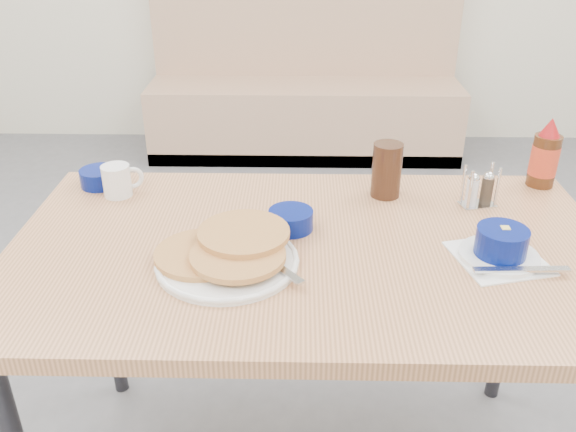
{
  "coord_description": "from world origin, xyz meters",
  "views": [
    {
      "loc": [
        -0.03,
        -0.96,
        1.48
      ],
      "look_at": [
        -0.05,
        0.28,
        0.82
      ],
      "focal_mm": 38.0,
      "sensor_mm": 36.0,
      "label": 1
    }
  ],
  "objects_px": {
    "booth_bench": "(305,95)",
    "dining_table": "(310,267)",
    "condiment_caddy": "(479,192)",
    "creamer_bowl": "(100,178)",
    "grits_setting": "(501,247)",
    "butter_bowl": "(291,220)",
    "pancake_plate": "(228,254)",
    "syrup_bottle": "(545,157)",
    "amber_tumbler": "(387,170)",
    "coffee_mug": "(118,180)"
  },
  "relations": [
    {
      "from": "booth_bench",
      "to": "dining_table",
      "type": "height_order",
      "value": "booth_bench"
    },
    {
      "from": "condiment_caddy",
      "to": "creamer_bowl",
      "type": "bearing_deg",
      "value": 160.08
    },
    {
      "from": "grits_setting",
      "to": "butter_bowl",
      "type": "xyz_separation_m",
      "value": [
        -0.46,
        0.13,
        -0.01
      ]
    },
    {
      "from": "grits_setting",
      "to": "creamer_bowl",
      "type": "height_order",
      "value": "grits_setting"
    },
    {
      "from": "booth_bench",
      "to": "butter_bowl",
      "type": "xyz_separation_m",
      "value": [
        -0.05,
        -2.46,
        0.43
      ]
    },
    {
      "from": "pancake_plate",
      "to": "syrup_bottle",
      "type": "distance_m",
      "value": 0.93
    },
    {
      "from": "creamer_bowl",
      "to": "amber_tumbler",
      "type": "xyz_separation_m",
      "value": [
        0.78,
        -0.05,
        0.05
      ]
    },
    {
      "from": "pancake_plate",
      "to": "creamer_bowl",
      "type": "height_order",
      "value": "pancake_plate"
    },
    {
      "from": "pancake_plate",
      "to": "amber_tumbler",
      "type": "xyz_separation_m",
      "value": [
        0.38,
        0.35,
        0.05
      ]
    },
    {
      "from": "pancake_plate",
      "to": "condiment_caddy",
      "type": "bearing_deg",
      "value": 25.37
    },
    {
      "from": "coffee_mug",
      "to": "pancake_plate",
      "type": "bearing_deg",
      "value": -45.6
    },
    {
      "from": "butter_bowl",
      "to": "syrup_bottle",
      "type": "height_order",
      "value": "syrup_bottle"
    },
    {
      "from": "coffee_mug",
      "to": "condiment_caddy",
      "type": "height_order",
      "value": "condiment_caddy"
    },
    {
      "from": "grits_setting",
      "to": "amber_tumbler",
      "type": "bearing_deg",
      "value": 123.74
    },
    {
      "from": "pancake_plate",
      "to": "condiment_caddy",
      "type": "distance_m",
      "value": 0.68
    },
    {
      "from": "amber_tumbler",
      "to": "syrup_bottle",
      "type": "relative_size",
      "value": 0.75
    },
    {
      "from": "dining_table",
      "to": "amber_tumbler",
      "type": "xyz_separation_m",
      "value": [
        0.2,
        0.27,
        0.14
      ]
    },
    {
      "from": "butter_bowl",
      "to": "pancake_plate",
      "type": "bearing_deg",
      "value": -130.64
    },
    {
      "from": "dining_table",
      "to": "coffee_mug",
      "type": "xyz_separation_m",
      "value": [
        -0.51,
        0.25,
        0.11
      ]
    },
    {
      "from": "grits_setting",
      "to": "amber_tumbler",
      "type": "distance_m",
      "value": 0.39
    },
    {
      "from": "pancake_plate",
      "to": "creamer_bowl",
      "type": "xyz_separation_m",
      "value": [
        -0.4,
        0.39,
        0.0
      ]
    },
    {
      "from": "grits_setting",
      "to": "condiment_caddy",
      "type": "xyz_separation_m",
      "value": [
        0.02,
        0.27,
        0.01
      ]
    },
    {
      "from": "dining_table",
      "to": "butter_bowl",
      "type": "relative_size",
      "value": 12.98
    },
    {
      "from": "coffee_mug",
      "to": "syrup_bottle",
      "type": "height_order",
      "value": "syrup_bottle"
    },
    {
      "from": "grits_setting",
      "to": "condiment_caddy",
      "type": "relative_size",
      "value": 2.23
    },
    {
      "from": "creamer_bowl",
      "to": "syrup_bottle",
      "type": "relative_size",
      "value": 0.54
    },
    {
      "from": "butter_bowl",
      "to": "grits_setting",
      "type": "bearing_deg",
      "value": -15.68
    },
    {
      "from": "dining_table",
      "to": "amber_tumbler",
      "type": "height_order",
      "value": "amber_tumbler"
    },
    {
      "from": "butter_bowl",
      "to": "coffee_mug",
      "type": "bearing_deg",
      "value": 159.04
    },
    {
      "from": "booth_bench",
      "to": "coffee_mug",
      "type": "distance_m",
      "value": 2.38
    },
    {
      "from": "pancake_plate",
      "to": "syrup_bottle",
      "type": "relative_size",
      "value": 1.7
    },
    {
      "from": "booth_bench",
      "to": "dining_table",
      "type": "bearing_deg",
      "value": -90.0
    },
    {
      "from": "coffee_mug",
      "to": "creamer_bowl",
      "type": "height_order",
      "value": "coffee_mug"
    },
    {
      "from": "creamer_bowl",
      "to": "booth_bench",
      "type": "bearing_deg",
      "value": 75.37
    },
    {
      "from": "booth_bench",
      "to": "syrup_bottle",
      "type": "xyz_separation_m",
      "value": [
        0.64,
        -2.19,
        0.49
      ]
    },
    {
      "from": "pancake_plate",
      "to": "condiment_caddy",
      "type": "relative_size",
      "value": 3.03
    },
    {
      "from": "dining_table",
      "to": "grits_setting",
      "type": "bearing_deg",
      "value": -7.55
    },
    {
      "from": "dining_table",
      "to": "creamer_bowl",
      "type": "bearing_deg",
      "value": 151.77
    },
    {
      "from": "coffee_mug",
      "to": "condiment_caddy",
      "type": "distance_m",
      "value": 0.95
    },
    {
      "from": "pancake_plate",
      "to": "syrup_bottle",
      "type": "xyz_separation_m",
      "value": [
        0.82,
        0.42,
        0.06
      ]
    },
    {
      "from": "creamer_bowl",
      "to": "syrup_bottle",
      "type": "height_order",
      "value": "syrup_bottle"
    },
    {
      "from": "condiment_caddy",
      "to": "coffee_mug",
      "type": "bearing_deg",
      "value": 163.24
    },
    {
      "from": "butter_bowl",
      "to": "amber_tumbler",
      "type": "xyz_separation_m",
      "value": [
        0.25,
        0.19,
        0.05
      ]
    },
    {
      "from": "pancake_plate",
      "to": "butter_bowl",
      "type": "bearing_deg",
      "value": 49.36
    },
    {
      "from": "booth_bench",
      "to": "creamer_bowl",
      "type": "relative_size",
      "value": 18.07
    },
    {
      "from": "coffee_mug",
      "to": "creamer_bowl",
      "type": "relative_size",
      "value": 1.01
    },
    {
      "from": "creamer_bowl",
      "to": "butter_bowl",
      "type": "xyz_separation_m",
      "value": [
        0.53,
        -0.24,
        0.0
      ]
    },
    {
      "from": "amber_tumbler",
      "to": "booth_bench",
      "type": "bearing_deg",
      "value": 95.09
    },
    {
      "from": "coffee_mug",
      "to": "syrup_bottle",
      "type": "relative_size",
      "value": 0.55
    },
    {
      "from": "dining_table",
      "to": "amber_tumbler",
      "type": "bearing_deg",
      "value": 52.72
    }
  ]
}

